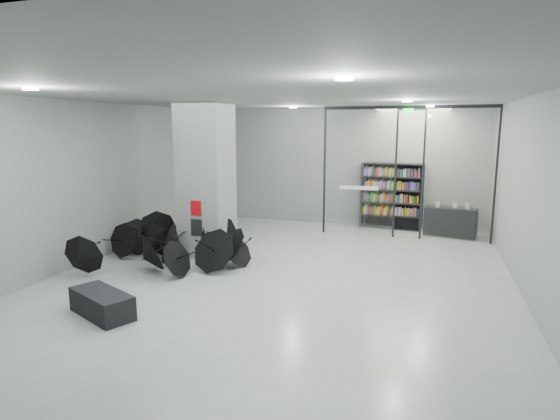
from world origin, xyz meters
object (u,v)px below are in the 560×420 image
(bench, at_px, (102,304))
(umbrella_cluster, at_px, (172,249))
(column, at_px, (206,180))
(shop_counter, at_px, (450,222))
(bookshelf, at_px, (391,196))

(bench, relative_size, umbrella_cluster, 0.31)
(column, xyz_separation_m, umbrella_cluster, (-0.57, -0.90, -1.69))
(shop_counter, height_order, umbrella_cluster, umbrella_cluster)
(shop_counter, bearing_deg, umbrella_cluster, -132.24)
(column, height_order, umbrella_cluster, column)
(bench, height_order, bookshelf, bookshelf)
(bookshelf, xyz_separation_m, shop_counter, (1.87, -0.60, -0.65))
(column, height_order, bench, column)
(bookshelf, height_order, umbrella_cluster, bookshelf)
(column, xyz_separation_m, shop_counter, (6.28, 4.15, -1.54))
(bench, bearing_deg, bookshelf, 89.27)
(column, bearing_deg, bench, -89.14)
(shop_counter, distance_m, umbrella_cluster, 8.51)
(column, distance_m, shop_counter, 7.69)
(bookshelf, height_order, shop_counter, bookshelf)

